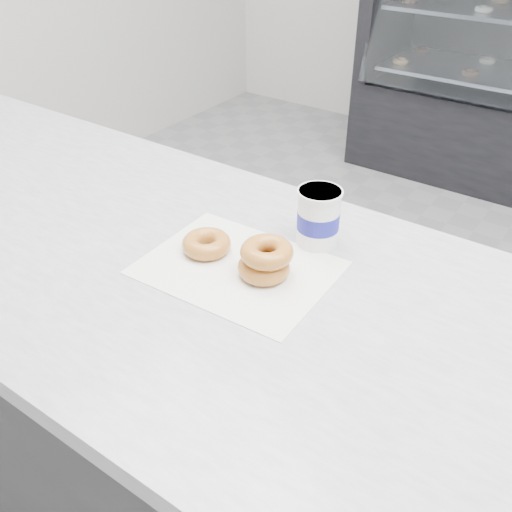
{
  "coord_description": "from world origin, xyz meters",
  "views": [
    {
      "loc": [
        0.24,
        -1.24,
        1.5
      ],
      "look_at": [
        -0.26,
        -0.53,
        0.92
      ],
      "focal_mm": 40.0,
      "sensor_mm": 36.0,
      "label": 1
    }
  ],
  "objects": [
    {
      "name": "ground",
      "position": [
        0.0,
        0.0,
        0.0
      ],
      "size": [
        5.0,
        5.0,
        0.0
      ],
      "primitive_type": "plane",
      "color": "gray",
      "rests_on": "ground"
    },
    {
      "name": "wax_paper",
      "position": [
        -0.28,
        -0.56,
        0.9
      ],
      "size": [
        0.35,
        0.27,
        0.0
      ],
      "primitive_type": "cube",
      "rotation": [
        0.0,
        0.0,
        0.04
      ],
      "color": "white",
      "rests_on": "counter"
    },
    {
      "name": "donut_stack",
      "position": [
        -0.23,
        -0.55,
        0.93
      ],
      "size": [
        0.11,
        0.11,
        0.07
      ],
      "color": "#B87F32",
      "rests_on": "wax_paper"
    },
    {
      "name": "coffee_cup",
      "position": [
        -0.21,
        -0.4,
        0.96
      ],
      "size": [
        0.09,
        0.09,
        0.12
      ],
      "rotation": [
        0.0,
        0.0,
        -0.1
      ],
      "color": "white",
      "rests_on": "counter"
    },
    {
      "name": "donut_single",
      "position": [
        -0.36,
        -0.55,
        0.92
      ],
      "size": [
        0.12,
        0.12,
        0.03
      ],
      "primitive_type": "torus",
      "rotation": [
        0.0,
        0.0,
        -0.32
      ],
      "color": "#B87F32",
      "rests_on": "wax_paper"
    },
    {
      "name": "counter",
      "position": [
        0.0,
        -0.6,
        0.45
      ],
      "size": [
        3.06,
        0.76,
        0.9
      ],
      "color": "#333335",
      "rests_on": "ground"
    }
  ]
}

